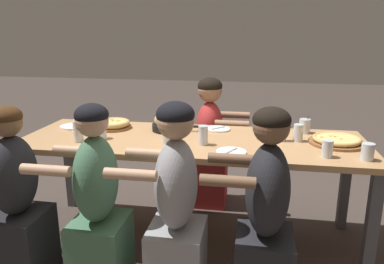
# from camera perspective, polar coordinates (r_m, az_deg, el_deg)

# --- Properties ---
(ground_plane) EXTENTS (18.00, 18.00, 0.00)m
(ground_plane) POSITION_cam_1_polar(r_m,az_deg,el_deg) (3.01, 0.00, -15.71)
(ground_plane) COLOR #423833
(ground_plane) RESTS_ON ground
(dining_table) EXTENTS (2.45, 0.84, 0.80)m
(dining_table) POSITION_cam_1_polar(r_m,az_deg,el_deg) (2.71, 0.00, -2.66)
(dining_table) COLOR tan
(dining_table) RESTS_ON ground
(pizza_board_main) EXTENTS (0.29, 0.29, 0.06)m
(pizza_board_main) POSITION_cam_1_polar(r_m,az_deg,el_deg) (3.03, -11.96, 1.17)
(pizza_board_main) COLOR brown
(pizza_board_main) RESTS_ON dining_table
(pizza_board_second) EXTENTS (0.37, 0.37, 0.05)m
(pizza_board_second) POSITION_cam_1_polar(r_m,az_deg,el_deg) (2.75, 21.17, -1.20)
(pizza_board_second) COLOR brown
(pizza_board_second) RESTS_ON dining_table
(skillet_bowl) EXTENTS (0.40, 0.27, 0.15)m
(skillet_bowl) POSITION_cam_1_polar(r_m,az_deg,el_deg) (2.90, -3.40, 1.47)
(skillet_bowl) COLOR black
(skillet_bowl) RESTS_ON dining_table
(empty_plate_a) EXTENTS (0.19, 0.19, 0.02)m
(empty_plate_a) POSITION_cam_1_polar(r_m,az_deg,el_deg) (2.93, 3.99, 0.46)
(empty_plate_a) COLOR white
(empty_plate_a) RESTS_ON dining_table
(empty_plate_b) EXTENTS (0.22, 0.22, 0.02)m
(empty_plate_b) POSITION_cam_1_polar(r_m,az_deg,el_deg) (3.16, -17.50, 0.85)
(empty_plate_b) COLOR white
(empty_plate_b) RESTS_ON dining_table
(empty_plate_c) EXTENTS (0.19, 0.19, 0.02)m
(empty_plate_c) POSITION_cam_1_polar(r_m,az_deg,el_deg) (2.40, 6.00, -3.03)
(empty_plate_c) COLOR white
(empty_plate_c) RESTS_ON dining_table
(cocktail_glass_blue) EXTENTS (0.08, 0.08, 0.13)m
(cocktail_glass_blue) POSITION_cam_1_polar(r_m,az_deg,el_deg) (2.95, 16.79, 0.77)
(cocktail_glass_blue) COLOR silver
(cocktail_glass_blue) RESTS_ON dining_table
(drinking_glass_a) EXTENTS (0.07, 0.07, 0.15)m
(drinking_glass_a) POSITION_cam_1_polar(r_m,az_deg,el_deg) (2.56, -3.79, -0.21)
(drinking_glass_a) COLOR silver
(drinking_glass_a) RESTS_ON dining_table
(drinking_glass_b) EXTENTS (0.08, 0.08, 0.10)m
(drinking_glass_b) POSITION_cam_1_polar(r_m,az_deg,el_deg) (2.48, 25.18, -2.89)
(drinking_glass_b) COLOR silver
(drinking_glass_b) RESTS_ON dining_table
(drinking_glass_c) EXTENTS (0.07, 0.07, 0.13)m
(drinking_glass_c) POSITION_cam_1_polar(r_m,az_deg,el_deg) (2.54, 1.70, -0.70)
(drinking_glass_c) COLOR silver
(drinking_glass_c) RESTS_ON dining_table
(drinking_glass_d) EXTENTS (0.07, 0.07, 0.12)m
(drinking_glass_d) POSITION_cam_1_polar(r_m,az_deg,el_deg) (3.22, -13.51, 2.29)
(drinking_glass_d) COLOR silver
(drinking_glass_d) RESTS_ON dining_table
(drinking_glass_e) EXTENTS (0.08, 0.08, 0.10)m
(drinking_glass_e) POSITION_cam_1_polar(r_m,az_deg,el_deg) (2.76, -13.69, -0.12)
(drinking_glass_e) COLOR silver
(drinking_glass_e) RESTS_ON dining_table
(drinking_glass_f) EXTENTS (0.07, 0.07, 0.12)m
(drinking_glass_f) POSITION_cam_1_polar(r_m,az_deg,el_deg) (2.72, 15.86, -0.29)
(drinking_glass_f) COLOR silver
(drinking_glass_f) RESTS_ON dining_table
(drinking_glass_g) EXTENTS (0.07, 0.07, 0.15)m
(drinking_glass_g) POSITION_cam_1_polar(r_m,az_deg,el_deg) (2.72, -16.92, -0.15)
(drinking_glass_g) COLOR silver
(drinking_glass_g) RESTS_ON dining_table
(drinking_glass_h) EXTENTS (0.07, 0.07, 0.11)m
(drinking_glass_h) POSITION_cam_1_polar(r_m,az_deg,el_deg) (2.44, 19.93, -2.42)
(drinking_glass_h) COLOR silver
(drinking_glass_h) RESTS_ON dining_table
(drinking_glass_i) EXTENTS (0.07, 0.07, 0.14)m
(drinking_glass_i) POSITION_cam_1_polar(r_m,az_deg,el_deg) (2.69, 13.44, -0.05)
(drinking_glass_i) COLOR silver
(drinking_glass_i) RESTS_ON dining_table
(diner_near_center) EXTENTS (0.51, 0.40, 1.19)m
(diner_near_center) POSITION_cam_1_polar(r_m,az_deg,el_deg) (2.19, -2.48, -11.85)
(diner_near_center) COLOR #99999E
(diner_near_center) RESTS_ON ground
(diner_near_midleft) EXTENTS (0.51, 0.40, 1.16)m
(diner_near_midleft) POSITION_cam_1_polar(r_m,az_deg,el_deg) (2.34, -14.19, -11.12)
(diner_near_midleft) COLOR #477556
(diner_near_midleft) RESTS_ON ground
(diner_near_left) EXTENTS (0.51, 0.40, 1.13)m
(diner_near_left) POSITION_cam_1_polar(r_m,az_deg,el_deg) (2.60, -25.13, -9.85)
(diner_near_left) COLOR #232328
(diner_near_left) RESTS_ON ground
(diner_near_midright) EXTENTS (0.51, 0.40, 1.18)m
(diner_near_midright) POSITION_cam_1_polar(r_m,az_deg,el_deg) (2.16, 11.10, -12.97)
(diner_near_midright) COLOR #232328
(diner_near_midright) RESTS_ON ground
(diner_far_center) EXTENTS (0.51, 0.40, 1.16)m
(diner_far_center) POSITION_cam_1_polar(r_m,az_deg,el_deg) (3.36, 2.70, -2.18)
(diner_far_center) COLOR #B22D2D
(diner_far_center) RESTS_ON ground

